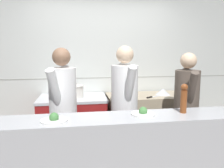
% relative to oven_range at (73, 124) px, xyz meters
% --- Properties ---
extents(wall_back_tiled, '(8.00, 0.06, 2.60)m').
position_rel_oven_range_xyz_m(wall_back_tiled, '(0.54, 0.40, 0.85)').
color(wall_back_tiled, silver).
rests_on(wall_back_tiled, ground_plane).
extents(oven_range, '(1.05, 0.71, 0.90)m').
position_rel_oven_range_xyz_m(oven_range, '(0.00, 0.00, 0.00)').
color(oven_range, maroon).
rests_on(oven_range, ground_plane).
extents(prep_counter, '(1.27, 0.65, 0.89)m').
position_rel_oven_range_xyz_m(prep_counter, '(1.20, -0.00, -0.01)').
color(prep_counter, gray).
rests_on(prep_counter, ground_plane).
extents(pass_counter, '(2.99, 0.45, 0.96)m').
position_rel_oven_range_xyz_m(pass_counter, '(0.66, -1.29, 0.02)').
color(pass_counter, '#B7BABF').
rests_on(pass_counter, ground_plane).
extents(stock_pot, '(0.35, 0.35, 0.19)m').
position_rel_oven_range_xyz_m(stock_pot, '(0.01, -0.01, 0.55)').
color(stock_pot, beige).
rests_on(stock_pot, oven_range).
extents(mixing_bowl_steel, '(0.24, 0.24, 0.11)m').
position_rel_oven_range_xyz_m(mixing_bowl_steel, '(1.48, -0.02, 0.50)').
color(mixing_bowl_steel, '#B7BABF').
rests_on(mixing_bowl_steel, prep_counter).
extents(chefs_knife, '(0.31, 0.21, 0.02)m').
position_rel_oven_range_xyz_m(chefs_knife, '(1.26, -0.17, 0.45)').
color(chefs_knife, '#B7BABF').
rests_on(chefs_knife, prep_counter).
extents(plated_dish_main, '(0.26, 0.26, 0.09)m').
position_rel_oven_range_xyz_m(plated_dish_main, '(-0.14, -1.34, 0.53)').
color(plated_dish_main, white).
rests_on(plated_dish_main, pass_counter).
extents(plated_dish_appetiser, '(0.26, 0.26, 0.09)m').
position_rel_oven_range_xyz_m(plated_dish_appetiser, '(0.77, -1.26, 0.53)').
color(plated_dish_appetiser, white).
rests_on(plated_dish_appetiser, pass_counter).
extents(pepper_mill, '(0.08, 0.08, 0.32)m').
position_rel_oven_range_xyz_m(pepper_mill, '(1.22, -1.25, 0.67)').
color(pepper_mill, brown).
rests_on(pepper_mill, pass_counter).
extents(chef_head_cook, '(0.43, 0.72, 1.66)m').
position_rel_oven_range_xyz_m(chef_head_cook, '(-0.10, -0.71, 0.47)').
color(chef_head_cook, black).
rests_on(chef_head_cook, ground_plane).
extents(chef_sous, '(0.37, 0.74, 1.69)m').
position_rel_oven_range_xyz_m(chef_sous, '(0.69, -0.69, 0.49)').
color(chef_sous, black).
rests_on(chef_sous, ground_plane).
extents(chef_line, '(0.39, 0.70, 1.60)m').
position_rel_oven_range_xyz_m(chef_line, '(1.53, -0.73, 0.44)').
color(chef_line, black).
rests_on(chef_line, ground_plane).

